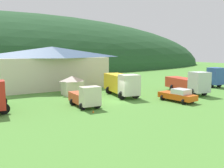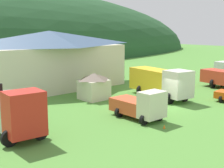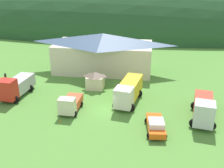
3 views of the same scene
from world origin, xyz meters
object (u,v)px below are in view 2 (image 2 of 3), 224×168
at_px(crane_truck_red, 13,111).
at_px(depot_building, 50,59).
at_px(play_shed_cream, 94,86).
at_px(heavy_rig_striped, 161,81).
at_px(traffic_light_west, 1,106).
at_px(traffic_cone_near_pickup, 164,129).
at_px(light_truck_cream, 141,105).

bearing_deg(crane_truck_red, depot_building, 145.32).
relative_size(play_shed_cream, heavy_rig_striped, 0.35).
bearing_deg(play_shed_cream, traffic_light_west, -156.26).
bearing_deg(heavy_rig_striped, depot_building, -145.53).
relative_size(depot_building, traffic_cone_near_pickup, 31.18).
xyz_separation_m(traffic_light_west, traffic_cone_near_pickup, (9.76, -5.69, -2.36)).
xyz_separation_m(crane_truck_red, light_truck_cream, (9.22, -3.43, -0.51)).
bearing_deg(depot_building, play_shed_cream, -89.16).
relative_size(depot_building, crane_truck_red, 2.72).
bearing_deg(depot_building, traffic_cone_near_pickup, -96.27).
bearing_deg(heavy_rig_striped, traffic_cone_near_pickup, -39.83).
distance_m(depot_building, traffic_cone_near_pickup, 19.69).
relative_size(depot_building, heavy_rig_striped, 2.35).
xyz_separation_m(heavy_rig_striped, traffic_light_west, (-17.64, -1.00, 0.58)).
xyz_separation_m(light_truck_cream, traffic_cone_near_pickup, (-0.49, -2.82, -1.17)).
bearing_deg(light_truck_cream, heavy_rig_striped, 119.07).
bearing_deg(crane_truck_red, traffic_light_west, -56.30).
distance_m(crane_truck_red, heavy_rig_striped, 16.62).
relative_size(depot_building, traffic_light_west, 4.95).
height_order(depot_building, play_shed_cream, depot_building).
relative_size(play_shed_cream, light_truck_cream, 0.60).
xyz_separation_m(depot_building, play_shed_cream, (0.12, -8.27, -2.21)).
relative_size(play_shed_cream, crane_truck_red, 0.41).
bearing_deg(play_shed_cream, crane_truck_red, -156.73).
xyz_separation_m(depot_building, heavy_rig_striped, (5.76, -12.55, -1.84)).
bearing_deg(light_truck_cream, crane_truck_red, -108.96).
bearing_deg(heavy_rig_striped, play_shed_cream, -117.35).
bearing_deg(traffic_cone_near_pickup, light_truck_cream, 80.20).
xyz_separation_m(heavy_rig_striped, traffic_cone_near_pickup, (-7.87, -6.69, -1.78)).
relative_size(play_shed_cream, traffic_light_west, 0.75).
height_order(light_truck_cream, heavy_rig_striped, heavy_rig_striped).
xyz_separation_m(light_truck_cream, heavy_rig_striped, (7.39, 3.87, 0.61)).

